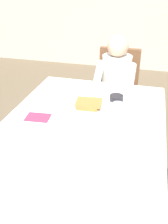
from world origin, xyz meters
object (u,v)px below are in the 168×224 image
(breakfast_stack, at_px, (89,104))
(diner_person, at_px, (116,80))
(dining_table_main, at_px, (83,133))
(plate_breakfast, at_px, (88,108))
(chair_diner, at_px, (117,86))
(bowl_butter, at_px, (116,98))
(spoon_near_edge, at_px, (78,133))
(fork_left_of_plate, at_px, (63,107))
(knife_right_of_plate, at_px, (112,113))
(cup_coffee, at_px, (118,108))
(syrup_pitcher, at_px, (61,93))

(breakfast_stack, bearing_deg, diner_person, 83.90)
(dining_table_main, bearing_deg, plate_breakfast, 93.06)
(chair_diner, bearing_deg, bowl_butter, 97.05)
(spoon_near_edge, bearing_deg, bowl_butter, 89.28)
(fork_left_of_plate, height_order, spoon_near_edge, same)
(breakfast_stack, height_order, spoon_near_edge, breakfast_stack)
(fork_left_of_plate, bearing_deg, knife_right_of_plate, -84.38)
(chair_diner, distance_m, fork_left_of_plate, 1.05)
(cup_coffee, xyz_separation_m, syrup_pitcher, (-0.49, 0.15, -0.01))
(chair_diner, xyz_separation_m, syrup_pitcher, (-0.36, -0.83, 0.25))
(diner_person, relative_size, knife_right_of_plate, 5.60)
(cup_coffee, bearing_deg, spoon_near_edge, -122.57)
(diner_person, relative_size, plate_breakfast, 4.00)
(fork_left_of_plate, bearing_deg, bowl_butter, -54.08)
(knife_right_of_plate, bearing_deg, diner_person, 9.59)
(diner_person, distance_m, bowl_butter, 0.63)
(diner_person, height_order, plate_breakfast, diner_person)
(spoon_near_edge, bearing_deg, plate_breakfast, 109.61)
(breakfast_stack, relative_size, knife_right_of_plate, 1.02)
(cup_coffee, distance_m, knife_right_of_plate, 0.05)
(plate_breakfast, xyz_separation_m, bowl_butter, (0.19, 0.20, 0.01))
(dining_table_main, relative_size, knife_right_of_plate, 7.62)
(dining_table_main, bearing_deg, syrup_pitcher, 129.32)
(breakfast_stack, distance_m, syrup_pitcher, 0.30)
(breakfast_stack, xyz_separation_m, syrup_pitcher, (-0.27, 0.14, -0.01))
(diner_person, distance_m, fork_left_of_plate, 0.88)
(fork_left_of_plate, bearing_deg, dining_table_main, -125.92)
(plate_breakfast, xyz_separation_m, cup_coffee, (0.23, -0.01, 0.03))
(diner_person, relative_size, bowl_butter, 10.18)
(bowl_butter, xyz_separation_m, knife_right_of_plate, (0.00, -0.22, -0.02))
(diner_person, height_order, spoon_near_edge, diner_person)
(bowl_butter, bearing_deg, plate_breakfast, -132.92)
(syrup_pitcher, bearing_deg, spoon_near_edge, -59.33)
(diner_person, distance_m, breakfast_stack, 0.83)
(breakfast_stack, xyz_separation_m, cup_coffee, (0.22, -0.01, -0.00))
(fork_left_of_plate, distance_m, knife_right_of_plate, 0.38)
(cup_coffee, bearing_deg, plate_breakfast, 177.02)
(chair_diner, height_order, fork_left_of_plate, chair_diner)
(plate_breakfast, bearing_deg, cup_coffee, -2.98)
(syrup_pitcher, bearing_deg, dining_table_main, -50.68)
(chair_diner, xyz_separation_m, knife_right_of_plate, (0.10, -0.99, 0.21))
(diner_person, height_order, bowl_butter, diner_person)
(chair_diner, distance_m, knife_right_of_plate, 1.02)
(cup_coffee, xyz_separation_m, bowl_butter, (-0.04, 0.21, -0.02))
(bowl_butter, relative_size, fork_left_of_plate, 0.61)
(dining_table_main, bearing_deg, spoon_near_edge, -87.15)
(chair_diner, relative_size, fork_left_of_plate, 5.17)
(diner_person, bearing_deg, knife_right_of_plate, 96.83)
(dining_table_main, xyz_separation_m, bowl_butter, (0.17, 0.40, 0.11))
(breakfast_stack, bearing_deg, spoon_near_edge, -87.56)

